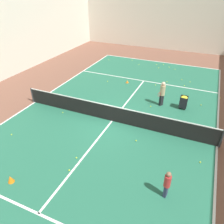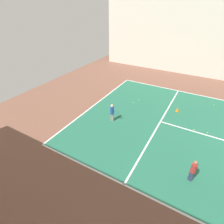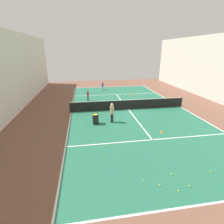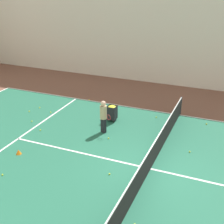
{
  "view_description": "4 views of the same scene",
  "coord_description": "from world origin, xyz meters",
  "px_view_note": "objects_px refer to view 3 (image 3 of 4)",
  "views": [
    {
      "loc": [
        4.36,
        -9.93,
        7.2
      ],
      "look_at": [
        0.0,
        0.0,
        0.63
      ],
      "focal_mm": 35.0,
      "sensor_mm": 36.0,
      "label": 1
    },
    {
      "loc": [
        10.43,
        -4.6,
        7.2
      ],
      "look_at": [
        1.58,
        -9.65,
        0.72
      ],
      "focal_mm": 28.0,
      "sensor_mm": 36.0,
      "label": 2
    },
    {
      "loc": [
        4.45,
        16.64,
        5.78
      ],
      "look_at": [
        2.22,
        3.09,
        0.92
      ],
      "focal_mm": 28.0,
      "sensor_mm": 36.0,
      "label": 3
    },
    {
      "loc": [
        -10.43,
        -2.68,
        7.2
      ],
      "look_at": [
        3.62,
        3.22,
        0.52
      ],
      "focal_mm": 50.0,
      "sensor_mm": 36.0,
      "label": 4
    }
  ],
  "objects_px": {
    "coach_at_net": "(112,112)",
    "training_cone_0": "(162,131)",
    "tennis_net": "(128,104)",
    "child_midcourt": "(88,95)",
    "ball_cart": "(95,117)",
    "training_cone_1": "(132,94)",
    "player_near_baseline": "(103,85)"
  },
  "relations": [
    {
      "from": "coach_at_net",
      "to": "training_cone_0",
      "type": "bearing_deg",
      "value": -99.9
    },
    {
      "from": "tennis_net",
      "to": "training_cone_0",
      "type": "bearing_deg",
      "value": 101.3
    },
    {
      "from": "training_cone_0",
      "to": "child_midcourt",
      "type": "bearing_deg",
      "value": -62.04
    },
    {
      "from": "ball_cart",
      "to": "training_cone_1",
      "type": "xyz_separation_m",
      "value": [
        -5.62,
        -9.1,
        -0.44
      ]
    },
    {
      "from": "coach_at_net",
      "to": "child_midcourt",
      "type": "distance_m",
      "value": 7.31
    },
    {
      "from": "child_midcourt",
      "to": "training_cone_1",
      "type": "xyz_separation_m",
      "value": [
        -6.0,
        -1.88,
        -0.57
      ]
    },
    {
      "from": "ball_cart",
      "to": "training_cone_0",
      "type": "bearing_deg",
      "value": 152.68
    },
    {
      "from": "training_cone_0",
      "to": "training_cone_1",
      "type": "relative_size",
      "value": 0.76
    },
    {
      "from": "player_near_baseline",
      "to": "ball_cart",
      "type": "xyz_separation_m",
      "value": [
        2.04,
        12.85,
        -0.15
      ]
    },
    {
      "from": "ball_cart",
      "to": "child_midcourt",
      "type": "bearing_deg",
      "value": -86.95
    },
    {
      "from": "player_near_baseline",
      "to": "ball_cart",
      "type": "relative_size",
      "value": 1.5
    },
    {
      "from": "tennis_net",
      "to": "ball_cart",
      "type": "bearing_deg",
      "value": 41.64
    },
    {
      "from": "child_midcourt",
      "to": "training_cone_1",
      "type": "bearing_deg",
      "value": 117.79
    },
    {
      "from": "training_cone_0",
      "to": "training_cone_1",
      "type": "bearing_deg",
      "value": -94.3
    },
    {
      "from": "tennis_net",
      "to": "player_near_baseline",
      "type": "xyz_separation_m",
      "value": [
        1.58,
        -9.64,
        0.21
      ]
    },
    {
      "from": "training_cone_1",
      "to": "player_near_baseline",
      "type": "bearing_deg",
      "value": -46.36
    },
    {
      "from": "coach_at_net",
      "to": "player_near_baseline",
      "type": "bearing_deg",
      "value": 24.9
    },
    {
      "from": "coach_at_net",
      "to": "training_cone_1",
      "type": "height_order",
      "value": "coach_at_net"
    },
    {
      "from": "player_near_baseline",
      "to": "coach_at_net",
      "type": "bearing_deg",
      "value": -17.02
    },
    {
      "from": "child_midcourt",
      "to": "ball_cart",
      "type": "height_order",
      "value": "child_midcourt"
    },
    {
      "from": "tennis_net",
      "to": "ball_cart",
      "type": "xyz_separation_m",
      "value": [
        3.62,
        3.22,
        0.06
      ]
    },
    {
      "from": "tennis_net",
      "to": "coach_at_net",
      "type": "relative_size",
      "value": 7.08
    },
    {
      "from": "coach_at_net",
      "to": "training_cone_1",
      "type": "xyz_separation_m",
      "value": [
        -4.22,
        -8.96,
        -0.8
      ]
    },
    {
      "from": "player_near_baseline",
      "to": "coach_at_net",
      "type": "distance_m",
      "value": 12.74
    },
    {
      "from": "tennis_net",
      "to": "training_cone_1",
      "type": "distance_m",
      "value": 6.22
    },
    {
      "from": "player_near_baseline",
      "to": "training_cone_0",
      "type": "relative_size",
      "value": 5.43
    },
    {
      "from": "coach_at_net",
      "to": "training_cone_0",
      "type": "distance_m",
      "value": 4.32
    },
    {
      "from": "child_midcourt",
      "to": "ball_cart",
      "type": "distance_m",
      "value": 7.23
    },
    {
      "from": "child_midcourt",
      "to": "training_cone_0",
      "type": "relative_size",
      "value": 5.27
    },
    {
      "from": "tennis_net",
      "to": "child_midcourt",
      "type": "distance_m",
      "value": 5.66
    },
    {
      "from": "tennis_net",
      "to": "child_midcourt",
      "type": "xyz_separation_m",
      "value": [
        4.0,
        -4.0,
        0.19
      ]
    },
    {
      "from": "tennis_net",
      "to": "training_cone_1",
      "type": "height_order",
      "value": "tennis_net"
    }
  ]
}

